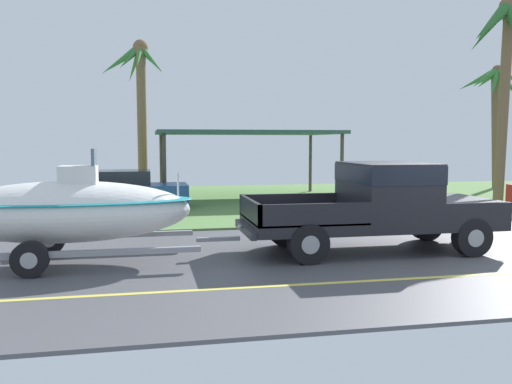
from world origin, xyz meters
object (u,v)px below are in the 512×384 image
object	(u,v)px
palm_tree_near_left	(140,83)
palm_tree_near_right	(495,92)
palm_tree_mid	(507,46)
boat_on_trailer	(65,211)
pickup_truck_towing	(385,202)
carport_awning	(246,134)
parked_sedan_far	(117,191)

from	to	relation	value
palm_tree_near_left	palm_tree_near_right	bearing A→B (deg)	-2.93
palm_tree_mid	palm_tree_near_left	bearing A→B (deg)	140.56
boat_on_trailer	palm_tree_mid	size ratio (longest dim) A/B	0.88
pickup_truck_towing	carport_awning	size ratio (longest dim) A/B	0.76
boat_on_trailer	palm_tree_near_left	world-z (taller)	palm_tree_near_left
boat_on_trailer	carport_awning	xyz separation A→B (m)	(5.62, 11.22, 1.65)
pickup_truck_towing	parked_sedan_far	world-z (taller)	pickup_truck_towing
pickup_truck_towing	palm_tree_near_left	size ratio (longest dim) A/B	0.81
boat_on_trailer	palm_tree_mid	xyz separation A→B (m)	(12.92, 4.79, 4.37)
palm_tree_mid	pickup_truck_towing	bearing A→B (deg)	-142.75
palm_tree_mid	palm_tree_near_right	bearing A→B (deg)	56.43
boat_on_trailer	palm_tree_mid	distance (m)	14.46
carport_awning	palm_tree_near_right	bearing A→B (deg)	9.72
boat_on_trailer	palm_tree_near_left	distance (m)	14.94
parked_sedan_far	palm_tree_mid	distance (m)	13.76
palm_tree_near_right	parked_sedan_far	bearing A→B (deg)	-164.41
pickup_truck_towing	boat_on_trailer	world-z (taller)	boat_on_trailer
pickup_truck_towing	carport_awning	world-z (taller)	carport_awning
pickup_truck_towing	palm_tree_near_left	world-z (taller)	palm_tree_near_left
boat_on_trailer	parked_sedan_far	bearing A→B (deg)	86.43
boat_on_trailer	parked_sedan_far	distance (m)	8.41
carport_awning	palm_tree_near_right	distance (m)	13.42
palm_tree_near_left	palm_tree_near_right	world-z (taller)	palm_tree_near_left
boat_on_trailer	palm_tree_near_right	xyz separation A→B (m)	(18.68, 13.45, 3.82)
palm_tree_near_left	palm_tree_near_right	xyz separation A→B (m)	(17.37, -0.89, -0.16)
pickup_truck_towing	boat_on_trailer	bearing A→B (deg)	-180.00
parked_sedan_far	palm_tree_near_right	world-z (taller)	palm_tree_near_right
pickup_truck_towing	palm_tree_near_right	size ratio (longest dim) A/B	0.91
palm_tree_near_left	palm_tree_near_right	size ratio (longest dim) A/B	1.12
palm_tree_mid	carport_awning	bearing A→B (deg)	138.65
boat_on_trailer	palm_tree_near_right	world-z (taller)	palm_tree_near_right
carport_awning	palm_tree_near_right	xyz separation A→B (m)	(13.06, 2.24, 2.17)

